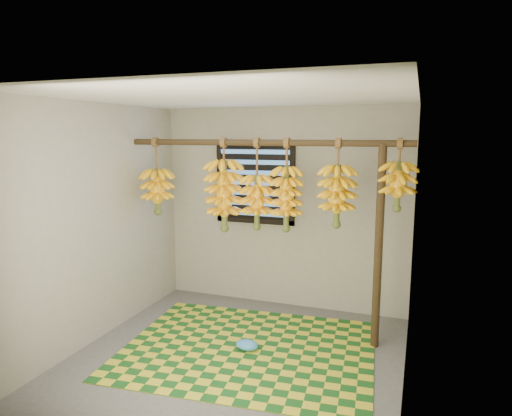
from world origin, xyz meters
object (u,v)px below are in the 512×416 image
at_px(banana_bunch_a, 157,191).
at_px(support_post, 378,248).
at_px(banana_bunch_d, 286,199).
at_px(banana_bunch_e, 337,196).
at_px(plastic_bag, 247,345).
at_px(banana_bunch_f, 398,186).
at_px(banana_bunch_c, 257,202).
at_px(woven_mat, 248,349).
at_px(banana_bunch_b, 224,195).

bearing_deg(banana_bunch_a, support_post, 0.00).
bearing_deg(banana_bunch_d, banana_bunch_e, 0.00).
height_order(plastic_bag, banana_bunch_a, banana_bunch_a).
xyz_separation_m(banana_bunch_d, banana_bunch_f, (1.08, -0.00, 0.17)).
height_order(support_post, banana_bunch_c, banana_bunch_c).
height_order(banana_bunch_d, banana_bunch_e, same).
bearing_deg(woven_mat, banana_bunch_e, 33.75).
distance_m(support_post, banana_bunch_f, 0.63).
height_order(plastic_bag, banana_bunch_f, banana_bunch_f).
relative_size(support_post, woven_mat, 0.84).
bearing_deg(banana_bunch_e, banana_bunch_a, 180.00).
xyz_separation_m(banana_bunch_b, banana_bunch_c, (0.37, 0.00, -0.05)).
relative_size(banana_bunch_a, banana_bunch_f, 1.27).
distance_m(plastic_bag, banana_bunch_a, 1.96).
bearing_deg(banana_bunch_b, banana_bunch_e, 0.00).
height_order(support_post, banana_bunch_e, banana_bunch_e).
bearing_deg(banana_bunch_f, woven_mat, -159.19).
bearing_deg(woven_mat, support_post, 23.24).
bearing_deg(plastic_bag, banana_bunch_b, 131.17).
relative_size(support_post, plastic_bag, 8.60).
xyz_separation_m(woven_mat, banana_bunch_c, (-0.09, 0.50, 1.39)).
bearing_deg(woven_mat, banana_bunch_f, 20.81).
height_order(banana_bunch_e, banana_bunch_f, same).
height_order(banana_bunch_b, banana_bunch_c, same).
bearing_deg(plastic_bag, banana_bunch_e, 35.23).
xyz_separation_m(support_post, banana_bunch_b, (-1.61, 0.00, 0.44)).
height_order(banana_bunch_c, banana_bunch_f, same).
bearing_deg(support_post, banana_bunch_a, 180.00).
distance_m(woven_mat, banana_bunch_c, 1.47).
height_order(banana_bunch_b, banana_bunch_f, same).
height_order(support_post, banana_bunch_a, banana_bunch_a).
relative_size(support_post, banana_bunch_d, 2.12).
distance_m(banana_bunch_b, banana_bunch_d, 0.69).
bearing_deg(banana_bunch_d, banana_bunch_b, 180.00).
distance_m(support_post, banana_bunch_d, 1.02).
xyz_separation_m(woven_mat, banana_bunch_f, (1.30, 0.50, 1.60)).
relative_size(woven_mat, banana_bunch_b, 2.42).
bearing_deg(banana_bunch_c, plastic_bag, -80.52).
bearing_deg(banana_bunch_a, woven_mat, -21.14).
bearing_deg(banana_bunch_e, plastic_bag, -144.77).
height_order(support_post, banana_bunch_d, banana_bunch_d).
bearing_deg(banana_bunch_f, banana_bunch_c, 180.00).
relative_size(banana_bunch_a, banana_bunch_c, 0.90).
distance_m(banana_bunch_a, banana_bunch_f, 2.59).
height_order(banana_bunch_a, banana_bunch_c, same).
height_order(woven_mat, banana_bunch_c, banana_bunch_c).
bearing_deg(woven_mat, plastic_bag, -92.27).
height_order(support_post, banana_bunch_b, banana_bunch_b).
distance_m(support_post, banana_bunch_a, 2.48).
relative_size(support_post, banana_bunch_f, 2.98).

